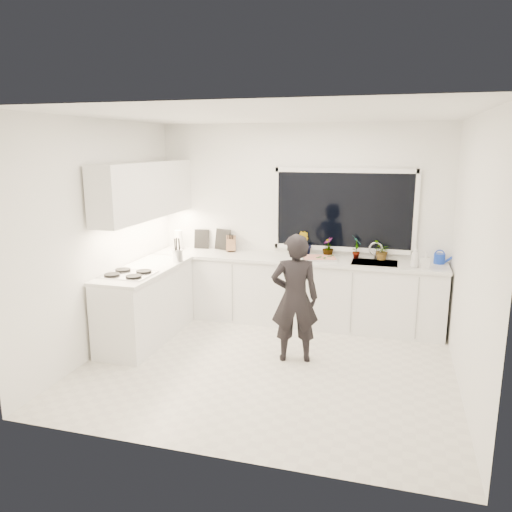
% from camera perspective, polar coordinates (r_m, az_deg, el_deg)
% --- Properties ---
extents(floor, '(4.00, 3.50, 0.02)m').
position_cam_1_polar(floor, '(5.71, 1.35, -12.44)').
color(floor, beige).
rests_on(floor, ground).
extents(wall_back, '(4.00, 0.02, 2.70)m').
position_cam_1_polar(wall_back, '(6.98, 5.04, 3.81)').
color(wall_back, white).
rests_on(wall_back, ground).
extents(wall_left, '(0.02, 3.50, 2.70)m').
position_cam_1_polar(wall_left, '(6.09, -17.21, 2.03)').
color(wall_left, white).
rests_on(wall_left, ground).
extents(wall_right, '(0.02, 3.50, 2.70)m').
position_cam_1_polar(wall_right, '(5.18, 23.51, -0.24)').
color(wall_right, white).
rests_on(wall_right, ground).
extents(ceiling, '(4.00, 3.50, 0.02)m').
position_cam_1_polar(ceiling, '(5.19, 1.51, 15.94)').
color(ceiling, white).
rests_on(ceiling, wall_back).
extents(window, '(1.80, 0.02, 1.00)m').
position_cam_1_polar(window, '(6.83, 9.98, 5.17)').
color(window, black).
rests_on(window, wall_back).
extents(base_cabinets_back, '(3.92, 0.58, 0.88)m').
position_cam_1_polar(base_cabinets_back, '(6.88, 4.41, -4.08)').
color(base_cabinets_back, white).
rests_on(base_cabinets_back, floor).
extents(base_cabinets_left, '(0.58, 1.60, 0.88)m').
position_cam_1_polar(base_cabinets_left, '(6.43, -12.44, -5.53)').
color(base_cabinets_left, white).
rests_on(base_cabinets_left, floor).
extents(countertop_back, '(3.94, 0.62, 0.04)m').
position_cam_1_polar(countertop_back, '(6.75, 4.45, -0.36)').
color(countertop_back, silver).
rests_on(countertop_back, base_cabinets_back).
extents(countertop_left, '(0.62, 1.60, 0.04)m').
position_cam_1_polar(countertop_left, '(6.31, -12.64, -1.55)').
color(countertop_left, silver).
rests_on(countertop_left, base_cabinets_left).
extents(upper_cabinets, '(0.34, 2.10, 0.70)m').
position_cam_1_polar(upper_cabinets, '(6.52, -12.51, 7.38)').
color(upper_cabinets, white).
rests_on(upper_cabinets, wall_left).
extents(sink, '(0.58, 0.42, 0.14)m').
position_cam_1_polar(sink, '(6.65, 13.37, -1.13)').
color(sink, silver).
rests_on(sink, countertop_back).
extents(faucet, '(0.03, 0.03, 0.22)m').
position_cam_1_polar(faucet, '(6.81, 13.52, 0.56)').
color(faucet, silver).
rests_on(faucet, countertop_back).
extents(stovetop, '(0.56, 0.48, 0.03)m').
position_cam_1_polar(stovetop, '(6.01, -14.40, -1.98)').
color(stovetop, black).
rests_on(stovetop, countertop_left).
extents(person, '(0.60, 0.47, 1.47)m').
position_cam_1_polar(person, '(5.60, 4.45, -4.83)').
color(person, black).
rests_on(person, floor).
extents(pizza_tray, '(0.53, 0.44, 0.03)m').
position_cam_1_polar(pizza_tray, '(6.67, 7.24, -0.28)').
color(pizza_tray, silver).
rests_on(pizza_tray, countertop_back).
extents(pizza, '(0.48, 0.39, 0.01)m').
position_cam_1_polar(pizza, '(6.67, 7.24, -0.13)').
color(pizza, red).
rests_on(pizza, pizza_tray).
extents(watering_can, '(0.18, 0.18, 0.13)m').
position_cam_1_polar(watering_can, '(6.80, 20.22, -0.28)').
color(watering_can, '#1337B8').
rests_on(watering_can, countertop_back).
extents(paper_towel_roll, '(0.11, 0.11, 0.26)m').
position_cam_1_polar(paper_towel_roll, '(7.36, -8.83, 1.79)').
color(paper_towel_roll, white).
rests_on(paper_towel_roll, countertop_back).
extents(knife_block, '(0.15, 0.13, 0.22)m').
position_cam_1_polar(knife_block, '(7.11, -2.87, 1.39)').
color(knife_block, olive).
rests_on(knife_block, countertop_back).
extents(utensil_crock, '(0.17, 0.17, 0.16)m').
position_cam_1_polar(utensil_crock, '(6.57, -8.94, 0.05)').
color(utensil_crock, '#BAB9BE').
rests_on(utensil_crock, countertop_left).
extents(picture_frame_large, '(0.22, 0.04, 0.28)m').
position_cam_1_polar(picture_frame_large, '(7.36, -6.22, 1.95)').
color(picture_frame_large, black).
rests_on(picture_frame_large, countertop_back).
extents(picture_frame_small, '(0.24, 0.09, 0.30)m').
position_cam_1_polar(picture_frame_small, '(7.25, -3.83, 1.91)').
color(picture_frame_small, black).
rests_on(picture_frame_small, countertop_back).
extents(herb_plants, '(1.25, 0.28, 0.33)m').
position_cam_1_polar(herb_plants, '(6.79, 10.24, 0.96)').
color(herb_plants, '#26662D').
rests_on(herb_plants, countertop_back).
extents(soap_bottles, '(0.25, 0.14, 0.27)m').
position_cam_1_polar(soap_bottles, '(6.47, 18.16, -0.23)').
color(soap_bottles, '#D8BF66').
rests_on(soap_bottles, countertop_back).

